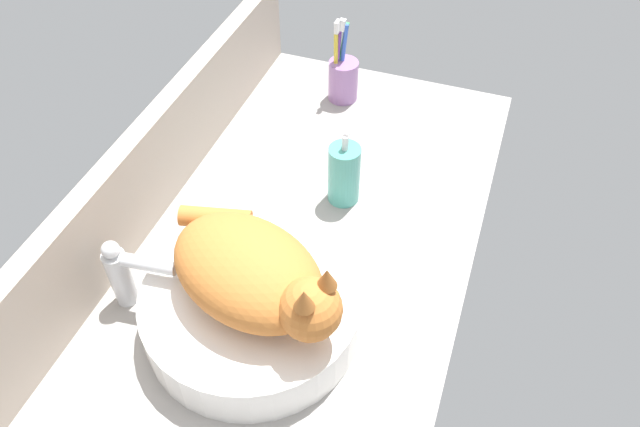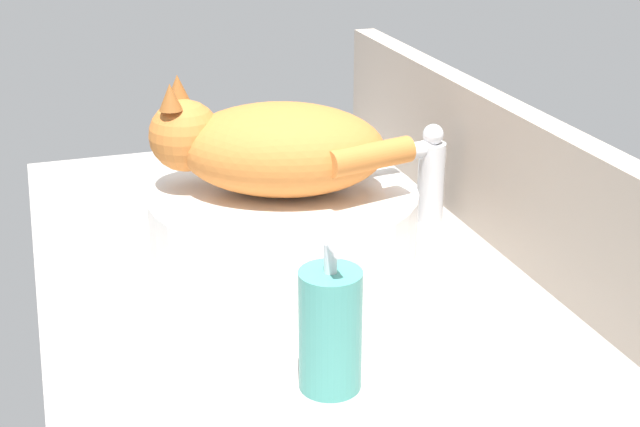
{
  "view_description": "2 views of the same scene",
  "coord_description": "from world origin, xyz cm",
  "px_view_note": "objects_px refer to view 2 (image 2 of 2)",
  "views": [
    {
      "loc": [
        -64.06,
        -27.52,
        82.82
      ],
      "look_at": [
        0.78,
        -4.62,
        11.1
      ],
      "focal_mm": 35.0,
      "sensor_mm": 36.0,
      "label": 1
    },
    {
      "loc": [
        83.94,
        -26.99,
        47.26
      ],
      "look_at": [
        -3.11,
        1.54,
        9.34
      ],
      "focal_mm": 50.0,
      "sensor_mm": 36.0,
      "label": 2
    }
  ],
  "objects_px": {
    "sink_basin": "(284,220)",
    "soap_dispenser": "(330,329)",
    "cat": "(271,147)",
    "faucet": "(424,171)"
  },
  "relations": [
    {
      "from": "cat",
      "to": "faucet",
      "type": "height_order",
      "value": "cat"
    },
    {
      "from": "sink_basin",
      "to": "cat",
      "type": "bearing_deg",
      "value": -107.71
    },
    {
      "from": "sink_basin",
      "to": "soap_dispenser",
      "type": "height_order",
      "value": "soap_dispenser"
    },
    {
      "from": "sink_basin",
      "to": "soap_dispenser",
      "type": "relative_size",
      "value": 2.2
    },
    {
      "from": "faucet",
      "to": "soap_dispenser",
      "type": "distance_m",
      "value": 0.42
    },
    {
      "from": "cat",
      "to": "soap_dispenser",
      "type": "distance_m",
      "value": 0.33
    },
    {
      "from": "sink_basin",
      "to": "cat",
      "type": "relative_size",
      "value": 1.11
    },
    {
      "from": "soap_dispenser",
      "to": "faucet",
      "type": "bearing_deg",
      "value": 143.88
    },
    {
      "from": "cat",
      "to": "soap_dispenser",
      "type": "relative_size",
      "value": 1.98
    },
    {
      "from": "faucet",
      "to": "sink_basin",
      "type": "bearing_deg",
      "value": -83.3
    }
  ]
}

